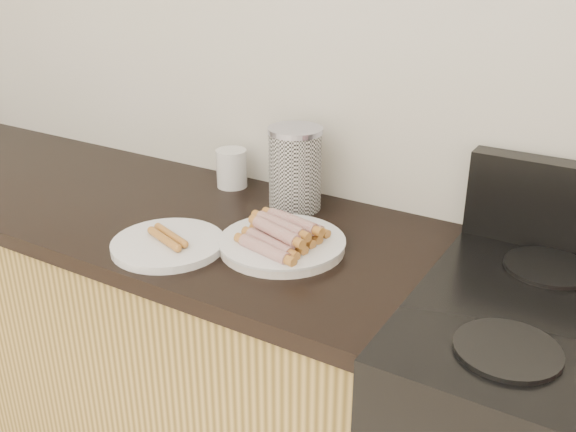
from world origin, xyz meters
The scene contains 11 objects.
wall_back centered at (0.00, 2.00, 1.30)m, with size 4.00×0.04×2.60m, color silver.
cabinet_base centered at (-0.70, 1.69, 0.43)m, with size 2.20×0.59×0.86m, color #AA8946.
counter_slab centered at (-0.70, 1.69, 0.88)m, with size 2.20×0.62×0.04m, color black.
burner_near_left centered at (0.61, 1.51, 0.92)m, with size 0.18×0.18×0.01m, color black.
burner_far_left centered at (0.61, 1.84, 0.92)m, with size 0.18×0.18×0.01m, color black.
main_plate centered at (0.07, 1.66, 0.91)m, with size 0.28×0.28×0.02m, color white.
side_plate centered at (-0.15, 1.53, 0.91)m, with size 0.26×0.26×0.02m, color white.
hotdog_pile centered at (0.07, 1.66, 0.94)m, with size 0.14×0.22×0.05m.
plain_sausages centered at (-0.15, 1.53, 0.93)m, with size 0.12×0.08×0.02m.
canister centered at (-0.03, 1.88, 1.01)m, with size 0.14×0.14×0.21m.
mug centered at (-0.26, 1.92, 0.95)m, with size 0.09×0.09×0.11m, color silver.
Camera 1 is at (0.76, 0.55, 1.56)m, focal length 40.00 mm.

